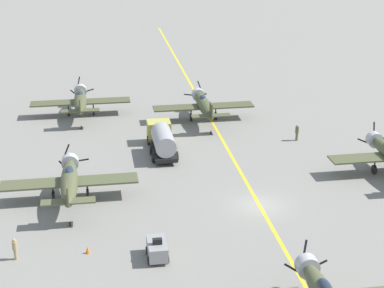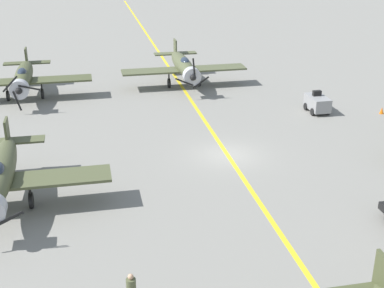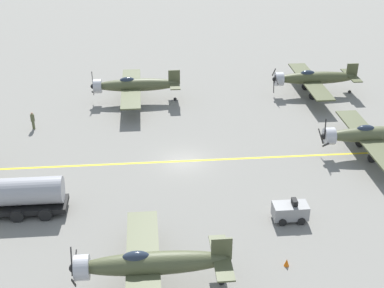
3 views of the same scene
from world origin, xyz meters
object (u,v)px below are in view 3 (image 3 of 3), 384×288
Objects in this scene: airplane_near_right at (313,78)px; fuel_tanker at (12,196)px; airplane_mid_left at (149,264)px; traffic_cone at (287,262)px; tow_tractor at (290,211)px; airplane_mid_right at (134,85)px; airplane_near_center at (372,135)px; ground_crew_walking at (33,120)px.

airplane_near_right is 1.50× the size of fuel_tanker.
airplane_mid_left reaches higher than airplane_near_right.
tow_tractor is at bearing -16.54° from traffic_cone.
airplane_mid_left is at bearing 165.54° from airplane_mid_right.
airplane_near_right is 20.62m from airplane_mid_right.
airplane_near_right reaches higher than traffic_cone.
airplane_mid_left is at bearing -132.54° from fuel_tanker.
airplane_mid_right reaches higher than airplane_near_right.
airplane_mid_left is at bearing 132.02° from airplane_near_center.
airplane_mid_right is at bearing 96.81° from airplane_near_right.
airplane_mid_left reaches higher than tow_tractor.
ground_crew_walking is at bearing 15.81° from airplane_mid_left.
airplane_mid_right is 23.06m from fuel_tanker.
airplane_mid_left is at bearing 121.54° from tow_tractor.
tow_tractor is at bearing 137.78° from airplane_near_center.
airplane_near_right is at bearing -54.00° from fuel_tanker.
airplane_near_center is at bearing -46.34° from tow_tractor.
traffic_cone is at bearing -138.39° from ground_crew_walking.
tow_tractor is (-2.78, -20.81, -0.72)m from fuel_tanker.
airplane_mid_left is 9.40m from traffic_cone.
airplane_mid_right is (-0.40, 20.61, 0.00)m from airplane_near_right.
airplane_near_center reaches higher than airplane_mid_left.
airplane_near_center is (-14.83, -1.09, 0.00)m from airplane_near_right.
airplane_mid_left is 13.79m from fuel_tanker.
airplane_near_right is at bearing -41.31° from airplane_mid_left.
fuel_tanker is at bearing 67.70° from traffic_cone.
fuel_tanker is 15.09m from ground_crew_walking.
airplane_mid_right is at bearing -7.00° from airplane_mid_left.
airplane_mid_left is 26.16m from airplane_near_center.
fuel_tanker is (-21.19, 9.10, -0.50)m from airplane_mid_right.
tow_tractor is 4.73× the size of traffic_cone.
airplane_mid_left is 1.00× the size of airplane_mid_right.
fuel_tanker is at bearing 131.71° from airplane_near_right.
traffic_cone is at bearing -112.30° from fuel_tanker.
airplane_near_right is 31.33m from traffic_cone.
airplane_mid_right is (14.43, 21.70, 0.00)m from airplane_near_center.
ground_crew_walking is (-6.54, 30.81, -1.00)m from airplane_near_right.
airplane_mid_left reaches higher than traffic_cone.
airplane_mid_right is 4.62× the size of tow_tractor.
airplane_near_center is 13.86m from tow_tractor.
airplane_mid_right is at bearing 60.50° from airplane_near_center.
ground_crew_walking is 3.36× the size of traffic_cone.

